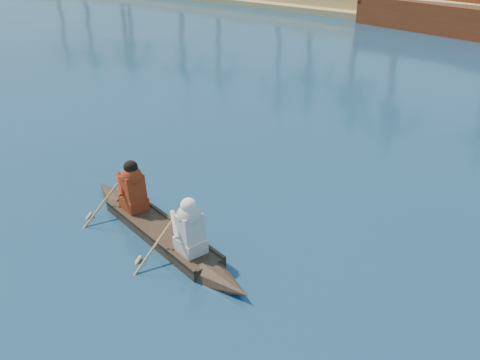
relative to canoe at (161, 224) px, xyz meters
The scene contains 3 objects.
ground 8.28m from the canoe, 165.28° to the left, with size 160.00×160.00×0.00m, color navy.
canoe is the anchor object (origin of this frame).
barge_mid 24.17m from the canoe, 94.33° to the left, with size 11.18×5.30×1.79m.
Camera 1 is at (14.58, -8.18, 5.62)m, focal length 40.00 mm.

